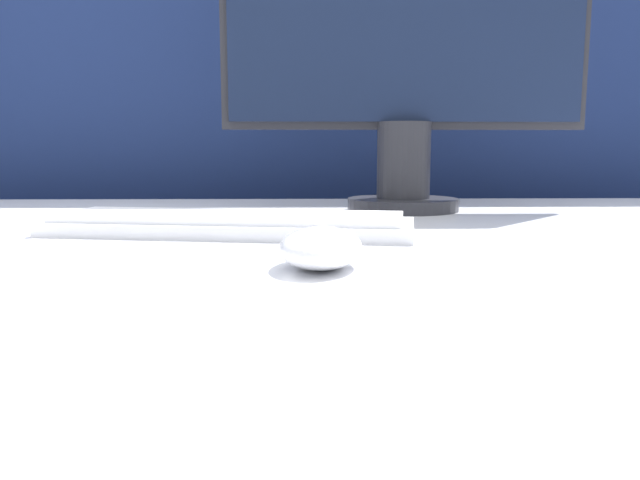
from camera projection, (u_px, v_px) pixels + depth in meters
partition_panel at (318, 217)px, 1.39m from camera, size 5.00×0.03×1.33m
computer_mouse_near at (321, 247)px, 0.52m from camera, size 0.08×0.11×0.03m
keyboard at (231, 224)px, 0.73m from camera, size 0.44×0.20×0.02m
monitor at (406, 51)px, 0.97m from camera, size 0.58×0.18×0.46m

